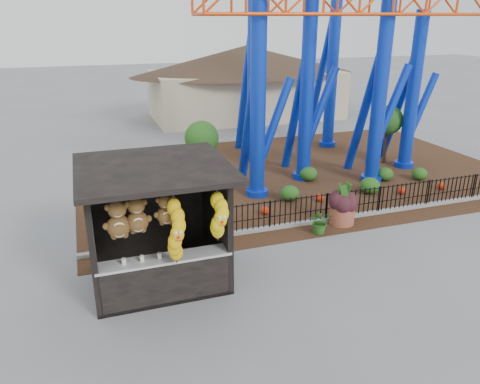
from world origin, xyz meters
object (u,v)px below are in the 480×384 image
object	(u,v)px
prize_booth	(157,229)
roller_coaster	(324,13)
terracotta_planter	(342,214)
potted_plant	(320,222)

from	to	relation	value
prize_booth	roller_coaster	distance (m)	12.00
prize_booth	terracotta_planter	bearing A→B (deg)	16.23
terracotta_planter	potted_plant	xyz separation A→B (m)	(-1.01, -0.42, 0.07)
prize_booth	roller_coaster	size ratio (longest dim) A/B	0.32
prize_booth	roller_coaster	world-z (taller)	roller_coaster
roller_coaster	prize_booth	bearing A→B (deg)	-137.94
prize_booth	potted_plant	world-z (taller)	prize_booth
terracotta_planter	potted_plant	size ratio (longest dim) A/B	1.02
prize_booth	terracotta_planter	distance (m)	6.58
prize_booth	potted_plant	xyz separation A→B (m)	(5.20, 1.39, -1.14)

